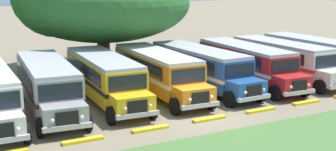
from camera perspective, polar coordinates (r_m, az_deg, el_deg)
The scene contains 13 objects.
ground_plane at distance 25.82m, azimuth 4.27°, elevation -5.16°, with size 220.00×220.00×0.00m, color #84755B.
parked_bus_slot_2 at distance 27.80m, azimuth -14.79°, elevation -0.90°, with size 3.48×10.96×2.82m.
parked_bus_slot_3 at distance 29.05m, azimuth -7.93°, elevation -0.06°, with size 3.19×10.91×2.82m.
parked_bus_slot_4 at distance 30.49m, azimuth -1.28°, elevation 0.64°, with size 3.03×10.89×2.82m.
parked_bus_slot_5 at distance 32.00m, azimuth 4.11°, elevation 1.16°, with size 2.95×10.87×2.82m.
parked_bus_slot_6 at distance 33.94m, azimuth 9.82°, elevation 1.65°, with size 3.16×10.90×2.82m.
parked_bus_slot_7 at distance 36.15m, azimuth 14.24°, elevation 2.09°, with size 2.71×10.84×2.82m.
parked_bus_slot_8 at distance 38.97m, azimuth 17.80°, elevation 2.59°, with size 2.77×10.85×2.82m.
curb_wheelstop_2 at distance 22.30m, azimuth -10.59°, elevation -7.98°, with size 2.00×0.36×0.15m, color yellow.
curb_wheelstop_3 at distance 23.53m, azimuth -2.21°, elevation -6.69°, with size 2.00×0.36×0.15m, color yellow.
curb_wheelstop_4 at distance 25.21m, azimuth 5.16°, elevation -5.43°, with size 2.00×0.36×0.15m, color yellow.
curb_wheelstop_5 at distance 27.26m, azimuth 11.49°, elevation -4.27°, with size 2.00×0.36×0.15m, color yellow.
curb_wheelstop_6 at distance 29.61m, azimuth 16.86°, elevation -3.24°, with size 2.00×0.36×0.15m, color yellow.
Camera 1 is at (-13.25, -20.78, 7.68)m, focal length 48.80 mm.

